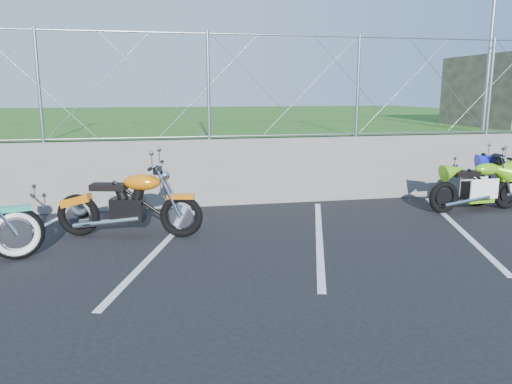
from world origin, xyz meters
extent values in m
plane|color=black|center=(0.00, 0.00, 0.00)|extent=(90.00, 90.00, 0.00)
cube|color=#61605C|center=(0.00, 3.50, 0.65)|extent=(30.00, 0.22, 1.30)
cube|color=#245316|center=(0.00, 13.50, 0.65)|extent=(30.00, 20.00, 1.30)
cylinder|color=gray|center=(0.00, 3.50, 3.25)|extent=(28.00, 0.03, 0.03)
cylinder|color=gray|center=(0.00, 3.50, 1.35)|extent=(28.00, 0.03, 0.03)
cylinder|color=gray|center=(7.20, 3.90, 2.80)|extent=(0.08, 0.08, 3.00)
cube|color=silver|center=(0.00, 1.00, 0.00)|extent=(1.49, 4.31, 0.01)
cube|color=silver|center=(2.40, 1.00, 0.00)|extent=(1.49, 4.31, 0.01)
cube|color=silver|center=(4.80, 1.00, 0.00)|extent=(1.49, 4.31, 0.01)
torus|color=black|center=(-1.89, 0.78, 0.36)|extent=(0.72, 0.31, 0.72)
cube|color=#2CB18B|center=(-1.89, 0.78, 0.70)|extent=(0.44, 0.27, 0.07)
torus|color=black|center=(-1.24, 1.78, 0.33)|extent=(0.67, 0.28, 0.66)
torus|color=black|center=(0.31, 1.39, 0.33)|extent=(0.67, 0.28, 0.66)
cube|color=black|center=(-0.48, 1.59, 0.43)|extent=(0.55, 0.41, 0.36)
ellipsoid|color=orange|center=(-0.25, 1.54, 0.85)|extent=(0.61, 0.39, 0.25)
cube|color=black|center=(-0.75, 1.66, 0.78)|extent=(0.58, 0.38, 0.10)
cube|color=orange|center=(0.31, 1.39, 0.64)|extent=(0.43, 0.25, 0.06)
cylinder|color=silver|center=(-0.03, 1.48, 1.11)|extent=(0.22, 0.75, 0.03)
torus|color=black|center=(5.11, 1.96, 0.29)|extent=(0.59, 0.14, 0.59)
torus|color=black|center=(6.50, 2.05, 0.29)|extent=(0.59, 0.14, 0.59)
cube|color=black|center=(5.78, 2.01, 0.39)|extent=(0.47, 0.30, 0.33)
ellipsoid|color=#67B917|center=(6.00, 2.02, 0.79)|extent=(0.53, 0.27, 0.23)
cube|color=black|center=(5.53, 1.99, 0.72)|extent=(0.50, 0.27, 0.09)
cube|color=#67B917|center=(6.50, 2.05, 0.57)|extent=(0.38, 0.17, 0.06)
cylinder|color=silver|center=(6.17, 2.03, 1.01)|extent=(0.07, 0.71, 0.03)
torus|color=black|center=(6.06, 2.33, 0.34)|extent=(0.68, 0.27, 0.67)
cube|color=black|center=(6.53, 2.22, 0.82)|extent=(0.61, 0.39, 0.10)
camera|label=1|loc=(-0.06, -6.07, 2.21)|focal=35.00mm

